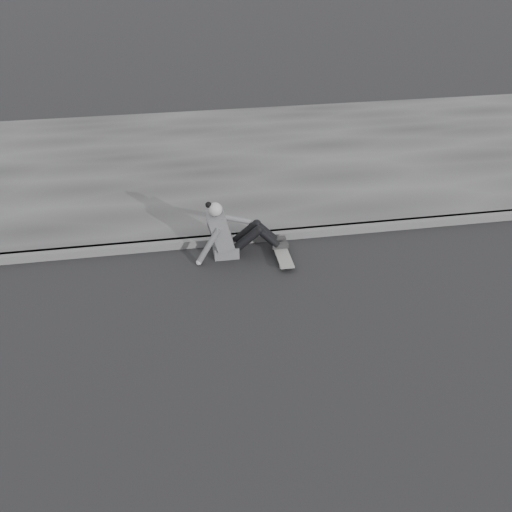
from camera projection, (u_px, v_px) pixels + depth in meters
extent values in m
plane|color=black|center=(407.00, 339.00, 6.84)|extent=(80.00, 80.00, 0.00)
cube|color=#515151|center=(344.00, 229.00, 8.96)|extent=(24.00, 0.16, 0.12)
cube|color=#393939|center=(300.00, 156.00, 11.47)|extent=(24.00, 6.00, 0.12)
cylinder|color=#989893|center=(281.00, 267.00, 8.11)|extent=(0.03, 0.05, 0.05)
cylinder|color=#989893|center=(291.00, 266.00, 8.13)|extent=(0.03, 0.05, 0.05)
cylinder|color=#989893|center=(274.00, 248.00, 8.54)|extent=(0.03, 0.05, 0.05)
cylinder|color=#989893|center=(284.00, 247.00, 8.56)|extent=(0.03, 0.05, 0.05)
cube|color=#2D2D30|center=(286.00, 265.00, 8.10)|extent=(0.16, 0.04, 0.03)
cube|color=#2D2D30|center=(279.00, 246.00, 8.54)|extent=(0.16, 0.04, 0.03)
cube|color=slate|center=(282.00, 254.00, 8.31)|extent=(0.20, 0.78, 0.02)
cube|color=#525254|center=(226.00, 249.00, 8.40)|extent=(0.36, 0.34, 0.18)
cube|color=#525254|center=(220.00, 229.00, 8.20)|extent=(0.37, 0.40, 0.57)
cube|color=#525254|center=(211.00, 223.00, 8.12)|extent=(0.14, 0.30, 0.20)
cylinder|color=#9B9B9B|center=(216.00, 215.00, 8.07)|extent=(0.09, 0.09, 0.08)
sphere|color=#9B9B9B|center=(215.00, 209.00, 8.02)|extent=(0.20, 0.20, 0.20)
sphere|color=black|center=(208.00, 205.00, 7.99)|extent=(0.09, 0.09, 0.09)
cylinder|color=black|center=(248.00, 239.00, 8.26)|extent=(0.43, 0.13, 0.39)
cylinder|color=black|center=(246.00, 233.00, 8.41)|extent=(0.43, 0.13, 0.39)
cylinder|color=black|center=(268.00, 237.00, 8.31)|extent=(0.35, 0.11, 0.36)
cylinder|color=black|center=(266.00, 231.00, 8.46)|extent=(0.35, 0.11, 0.36)
sphere|color=black|center=(259.00, 230.00, 8.21)|extent=(0.13, 0.13, 0.13)
sphere|color=black|center=(257.00, 224.00, 8.36)|extent=(0.13, 0.13, 0.13)
cube|color=#272727|center=(280.00, 246.00, 8.42)|extent=(0.24, 0.08, 0.07)
cube|color=#272727|center=(278.00, 239.00, 8.57)|extent=(0.24, 0.08, 0.07)
cylinder|color=#525254|center=(208.00, 246.00, 8.08)|extent=(0.38, 0.08, 0.58)
sphere|color=#9B9B9B|center=(199.00, 263.00, 8.18)|extent=(0.08, 0.08, 0.08)
cylinder|color=#525254|center=(235.00, 219.00, 8.34)|extent=(0.48, 0.08, 0.21)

